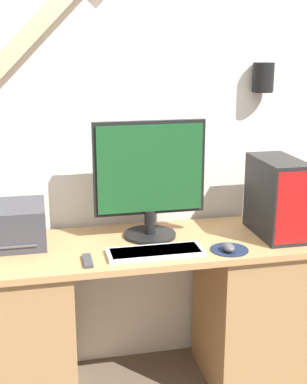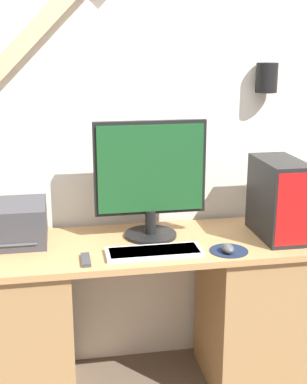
# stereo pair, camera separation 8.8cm
# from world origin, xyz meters

# --- Properties ---
(wall_back) EXTENTS (6.40, 0.16, 2.84)m
(wall_back) POSITION_xyz_m (-0.00, 0.62, 1.36)
(wall_back) COLOR silver
(wall_back) RESTS_ON ground_plane
(desk) EXTENTS (1.58, 0.57, 0.79)m
(desk) POSITION_xyz_m (0.00, 0.28, 0.41)
(desk) COLOR tan
(desk) RESTS_ON ground_plane
(monitor) EXTENTS (0.53, 0.25, 0.56)m
(monitor) POSITION_xyz_m (0.06, 0.37, 1.09)
(monitor) COLOR black
(monitor) RESTS_ON desk
(keyboard) EXTENTS (0.43, 0.15, 0.02)m
(keyboard) POSITION_xyz_m (0.03, 0.14, 0.80)
(keyboard) COLOR silver
(keyboard) RESTS_ON desk
(mousepad) EXTENTS (0.17, 0.17, 0.00)m
(mousepad) POSITION_xyz_m (0.37, 0.11, 0.79)
(mousepad) COLOR #19233D
(mousepad) RESTS_ON desk
(mouse) EXTENTS (0.05, 0.08, 0.04)m
(mouse) POSITION_xyz_m (0.36, 0.09, 0.82)
(mouse) COLOR #4C4C51
(mouse) RESTS_ON mousepad
(computer_tower) EXTENTS (0.19, 0.36, 0.38)m
(computer_tower) POSITION_xyz_m (0.66, 0.26, 0.98)
(computer_tower) COLOR black
(computer_tower) RESTS_ON desk
(printer) EXTENTS (0.29, 0.31, 0.19)m
(printer) POSITION_xyz_m (-0.58, 0.40, 0.89)
(printer) COLOR #38383D
(printer) RESTS_ON desk
(remote_control) EXTENTS (0.04, 0.13, 0.02)m
(remote_control) POSITION_xyz_m (-0.27, 0.11, 0.80)
(remote_control) COLOR #38383D
(remote_control) RESTS_ON desk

